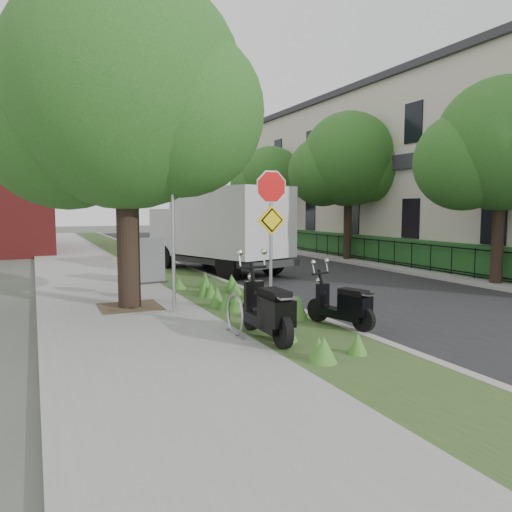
{
  "coord_description": "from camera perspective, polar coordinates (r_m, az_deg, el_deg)",
  "views": [
    {
      "loc": [
        -5.99,
        -8.9,
        2.43
      ],
      "look_at": [
        -1.23,
        1.75,
        1.3
      ],
      "focal_mm": 35.0,
      "sensor_mm": 36.0,
      "label": 1
    }
  ],
  "objects": [
    {
      "name": "terrace_houses",
      "position": [
        25.81,
        18.88,
        9.09
      ],
      "size": [
        7.4,
        26.4,
        8.2
      ],
      "color": "beige",
      "rests_on": "ground"
    },
    {
      "name": "bike_hoop",
      "position": [
        9.14,
        -2.41,
        -6.69
      ],
      "size": [
        0.06,
        0.78,
        0.77
      ],
      "color": "#A5A8AD",
      "rests_on": "ground"
    },
    {
      "name": "verge",
      "position": [
        19.57,
        -10.64,
        -1.51
      ],
      "size": [
        2.0,
        60.0,
        0.12
      ],
      "primitive_type": "cube",
      "color": "#29481F",
      "rests_on": "ground"
    },
    {
      "name": "street_tree_main",
      "position": [
        12.15,
        -15.21,
        16.61
      ],
      "size": [
        6.21,
        5.54,
        7.66
      ],
      "color": "black",
      "rests_on": "ground"
    },
    {
      "name": "sign_assembly",
      "position": [
        10.54,
        1.76,
        4.97
      ],
      "size": [
        0.94,
        0.08,
        3.22
      ],
      "color": "#A5A8AD",
      "rests_on": "ground"
    },
    {
      "name": "hedge_far",
      "position": [
        23.52,
        12.19,
        1.13
      ],
      "size": [
        1.0,
        24.0,
        1.1
      ],
      "primitive_type": "cube",
      "color": "#1E4A1A",
      "rests_on": "footpath_far"
    },
    {
      "name": "road",
      "position": [
        21.07,
        1.34,
        -1.07
      ],
      "size": [
        7.0,
        60.0,
        0.01
      ],
      "primitive_type": "cube",
      "color": "black",
      "rests_on": "ground"
    },
    {
      "name": "far_tree_b",
      "position": [
        23.02,
        10.35,
        10.28
      ],
      "size": [
        4.83,
        4.31,
        6.56
      ],
      "color": "black",
      "rests_on": "ground"
    },
    {
      "name": "scooter_far",
      "position": [
        9.79,
        10.35,
        -5.97
      ],
      "size": [
        0.64,
        1.58,
        0.77
      ],
      "color": "black",
      "rests_on": "ground"
    },
    {
      "name": "ground",
      "position": [
        11.0,
        9.7,
        -7.31
      ],
      "size": [
        120.0,
        120.0,
        0.0
      ],
      "primitive_type": "plane",
      "color": "#4C5147",
      "rests_on": "ground"
    },
    {
      "name": "scooter_near",
      "position": [
        8.68,
        1.68,
        -6.83
      ],
      "size": [
        0.41,
        1.96,
        0.93
      ],
      "color": "black",
      "rests_on": "ground"
    },
    {
      "name": "far_tree_c",
      "position": [
        29.93,
        1.57,
        8.46
      ],
      "size": [
        4.37,
        3.89,
        5.93
      ],
      "color": "black",
      "rests_on": "ground"
    },
    {
      "name": "sidewalk_near",
      "position": [
        19.13,
        -18.68,
        -1.87
      ],
      "size": [
        3.5,
        60.0,
        0.12
      ],
      "primitive_type": "cube",
      "color": "gray",
      "rests_on": "ground"
    },
    {
      "name": "box_truck",
      "position": [
        18.4,
        -4.04,
        3.42
      ],
      "size": [
        4.11,
        6.36,
        2.69
      ],
      "color": "#262628",
      "rests_on": "ground"
    },
    {
      "name": "footpath_far",
      "position": [
        23.76,
        12.75,
        -0.32
      ],
      "size": [
        3.2,
        60.0,
        0.12
      ],
      "primitive_type": "cube",
      "color": "gray",
      "rests_on": "ground"
    },
    {
      "name": "bare_post",
      "position": [
        11.06,
        -9.48,
        3.85
      ],
      "size": [
        0.08,
        0.08,
        4.0
      ],
      "color": "#A5A8AD",
      "rests_on": "ground"
    },
    {
      "name": "fence_far",
      "position": [
        23.12,
        10.79,
        1.08
      ],
      "size": [
        0.04,
        24.0,
        1.0
      ],
      "color": "black",
      "rests_on": "ground"
    },
    {
      "name": "kerb_far",
      "position": [
        22.78,
        9.32,
        -0.49
      ],
      "size": [
        0.2,
        60.0,
        0.13
      ],
      "primitive_type": "cube",
      "color": "#9E9991",
      "rests_on": "ground"
    },
    {
      "name": "kerb_near",
      "position": [
        19.83,
        -7.83,
        -1.36
      ],
      "size": [
        0.2,
        60.0,
        0.13
      ],
      "primitive_type": "cube",
      "color": "#9E9991",
      "rests_on": "ground"
    },
    {
      "name": "far_tree_a",
      "position": [
        17.03,
        26.01,
        10.71
      ],
      "size": [
        4.6,
        4.1,
        6.22
      ],
      "color": "black",
      "rests_on": "ground"
    },
    {
      "name": "utility_cabinet",
      "position": [
        15.79,
        -12.29,
        -0.59
      ],
      "size": [
        1.13,
        0.85,
        1.37
      ],
      "color": "#262628",
      "rests_on": "ground"
    }
  ]
}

